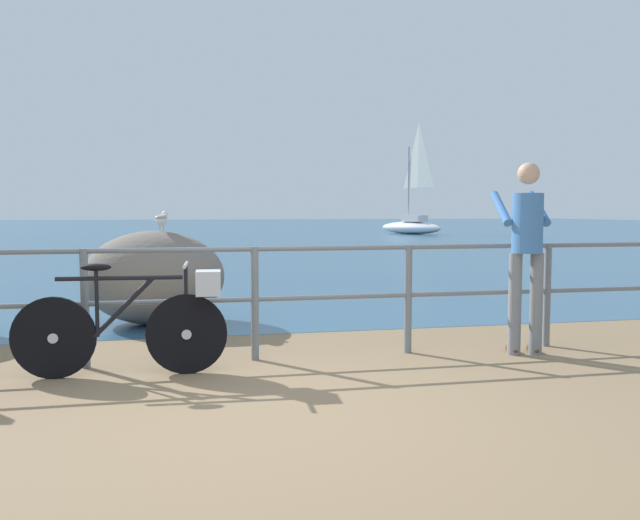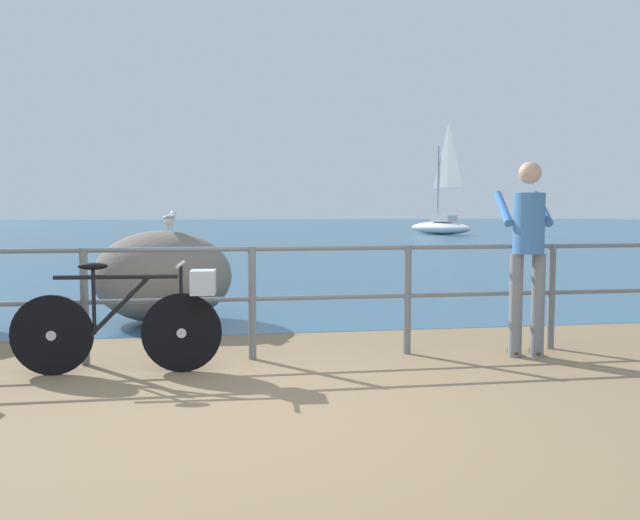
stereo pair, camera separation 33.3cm
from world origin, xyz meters
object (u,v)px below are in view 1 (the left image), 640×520
Objects in this scene: seagull at (162,219)px; bicycle at (140,319)px; person_at_railing at (526,248)px; sailboat at (411,222)px; breakwater_boulder_main at (155,277)px.

bicycle is at bearing -165.69° from seagull.
bicycle is 3.50m from person_at_railing.
seagull is 0.06× the size of sailboat.
seagull reaches higher than breakwater_boulder_main.
sailboat is at bearing -6.76° from person_at_railing.
person_at_railing is at bearing 4.34° from bicycle.
breakwater_boulder_main is 29.90m from sailboat.
bicycle is 0.95× the size of person_at_railing.
bicycle is 4.98× the size of seagull.
sailboat is at bearing 69.12° from bicycle.
breakwater_boulder_main is (-3.44, 2.40, -0.44)m from person_at_railing.
seagull is (-3.35, 2.37, 0.25)m from person_at_railing.
bicycle is at bearing 130.33° from sailboat.
person_at_railing is 5.21× the size of seagull.
sailboat reaches higher than person_at_railing.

